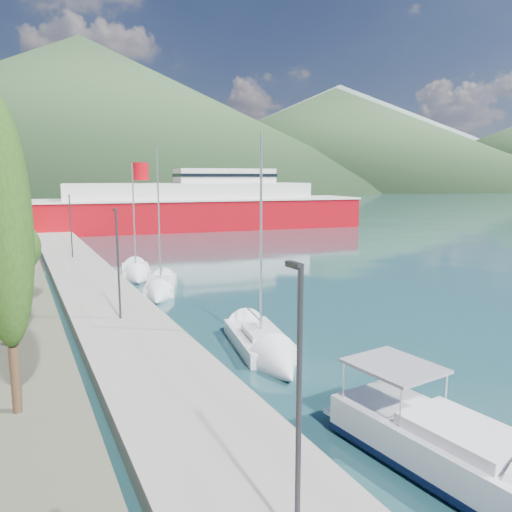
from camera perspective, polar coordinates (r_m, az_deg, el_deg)
ground at (r=135.64m, az=-20.11°, el=4.81°), size 1400.00×1400.00×0.00m
quay at (r=41.75m, az=-18.67°, el=-2.74°), size 5.00×88.00×0.80m
hills_far at (r=655.12m, az=-12.82°, el=14.77°), size 1480.00×900.00×180.00m
hills_near at (r=405.07m, az=-10.14°, el=14.58°), size 1010.00×520.00×115.00m
tree_row at (r=47.40m, az=-26.44°, el=4.89°), size 4.21×61.61×11.25m
lamp_posts at (r=29.71m, az=-16.07°, el=0.01°), size 0.15×43.60×6.06m
motor_cruiser at (r=16.00m, az=24.87°, el=-21.80°), size 3.69×9.37×3.37m
sailboat_near at (r=23.89m, az=1.62°, el=-11.15°), size 3.83×8.36×11.58m
sailboat_mid at (r=37.19m, az=-10.98°, el=-4.00°), size 4.71×8.41×11.74m
sailboat_far at (r=43.59m, az=-13.48°, el=-2.17°), size 3.61×7.56×10.67m
ferry at (r=84.10m, az=-7.35°, el=5.45°), size 58.73×18.59×11.47m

